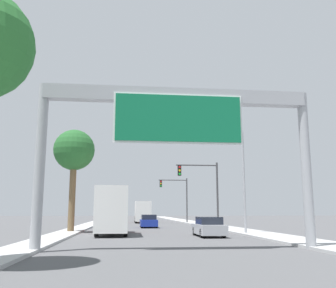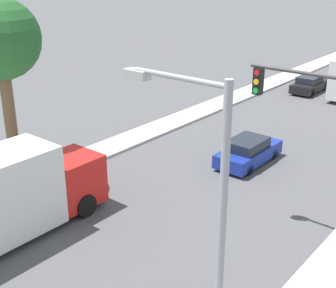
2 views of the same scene
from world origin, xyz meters
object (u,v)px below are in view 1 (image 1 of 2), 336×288
Objects in this scene: sign_gantry at (178,123)px; palm_tree_background at (74,152)px; truck_box_primary at (113,211)px; traffic_light_near_intersection at (205,184)px; street_lamp_right at (239,172)px; car_mid_center at (149,221)px; traffic_light_mid_block at (178,193)px; truck_box_secondary at (142,212)px; car_far_left at (120,219)px; car_mid_right at (208,227)px.

palm_tree_background reaches higher than sign_gantry.
traffic_light_near_intersection is at bearing 40.95° from truck_box_primary.
palm_tree_background reaches higher than street_lamp_right.
car_mid_center is 16.64m from traffic_light_mid_block.
palm_tree_background is (-7.10, -26.66, 5.26)m from truck_box_secondary.
car_far_left is 26.47m from palm_tree_background.
truck_box_secondary is (0.00, 17.15, 0.99)m from car_mid_center.
car_mid_right is at bearing -77.34° from car_far_left.
truck_box_primary is (-3.50, 12.32, -4.25)m from sign_gantry.
truck_box_primary reaches higher than car_mid_right.
truck_box_secondary is (0.00, 42.00, -4.39)m from sign_gantry.
car_far_left is 0.63× the size of traffic_light_near_intersection.
sign_gantry is 13.26m from street_lamp_right.
sign_gantry is at bearing -85.10° from car_far_left.
car_mid_right is at bearing -83.82° from truck_box_secondary.
car_mid_right is 13.56m from palm_tree_background.
car_mid_center is at bearing 90.00° from sign_gantry.
truck_box_primary is 6.95m from palm_tree_background.
car_mid_center is 0.64× the size of traffic_light_near_intersection.
traffic_light_near_intersection is at bearing 96.95° from street_lamp_right.
traffic_light_near_intersection is 0.76× the size of palm_tree_background.
traffic_light_near_intersection is 13.63m from palm_tree_background.
traffic_light_near_intersection reaches higher than truck_box_primary.
traffic_light_near_intersection is (5.45, 20.09, -1.53)m from sign_gantry.
street_lamp_right is (1.05, -8.59, 0.36)m from traffic_light_near_intersection.
street_lamp_right reaches higher than truck_box_primary.
sign_gantry is at bearing -74.15° from truck_box_primary.
traffic_light_mid_block is (5.41, 15.24, 3.92)m from car_mid_center.
traffic_light_mid_block reaches higher than truck_box_secondary.
car_mid_center is at bearing 102.97° from car_mid_right.
palm_tree_background is at bearing 139.99° from truck_box_primary.
palm_tree_background is 14.28m from street_lamp_right.
car_far_left is at bearing 108.83° from street_lamp_right.
car_far_left is at bearing 94.90° from sign_gantry.
car_mid_right is 0.52× the size of palm_tree_background.
traffic_light_near_intersection is (5.45, -4.76, 3.85)m from car_mid_center.
sign_gantry is 3.17× the size of car_far_left.
car_mid_right is 1.07× the size of car_mid_center.
sign_gantry reaches higher than car_mid_right.
truck_box_secondary reaches higher than car_mid_right.
truck_box_primary is at bearing -96.73° from truck_box_secondary.
car_far_left is at bearing 102.37° from car_mid_center.
traffic_light_mid_block is at bearing -4.65° from car_far_left.
sign_gantry is 20.87m from traffic_light_near_intersection.
street_lamp_right is (6.50, 11.49, -1.17)m from sign_gantry.
traffic_light_near_intersection is at bearing 20.70° from palm_tree_background.
sign_gantry is 1.61× the size of truck_box_primary.
traffic_light_near_intersection is at bearing -41.16° from car_mid_center.
truck_box_primary is at bearing 175.25° from street_lamp_right.
palm_tree_background is at bearing -116.82° from traffic_light_mid_block.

